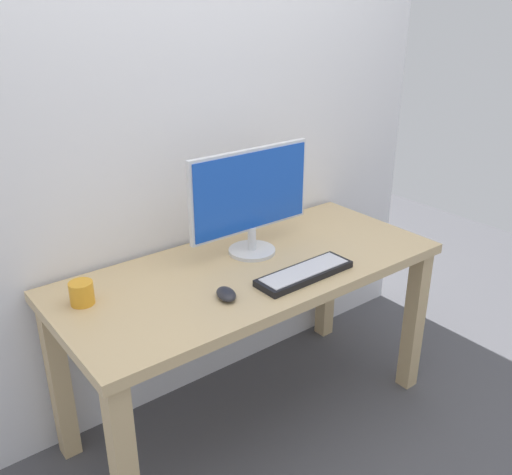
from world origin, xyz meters
TOP-DOWN VIEW (x-y plane):
  - ground_plane at (0.00, 0.00)m, footprint 6.00×6.00m
  - wall_back at (0.00, 0.39)m, footprint 2.70×0.04m
  - desk at (0.00, 0.00)m, footprint 1.62×0.71m
  - monitor at (0.08, 0.11)m, footprint 0.59×0.20m
  - keyboard_primary at (0.11, -0.21)m, footprint 0.42×0.14m
  - mouse at (-0.24, -0.16)m, footprint 0.09×0.12m
  - coffee_mug at (-0.67, 0.13)m, footprint 0.09×0.09m

SIDE VIEW (x-z plane):
  - ground_plane at x=0.00m, z-range 0.00..0.00m
  - desk at x=0.00m, z-range 0.27..1.04m
  - keyboard_primary at x=0.11m, z-range 0.77..0.80m
  - mouse at x=-0.24m, z-range 0.77..0.81m
  - coffee_mug at x=-0.67m, z-range 0.77..0.86m
  - monitor at x=0.08m, z-range 0.80..1.25m
  - wall_back at x=0.00m, z-range 0.00..3.00m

